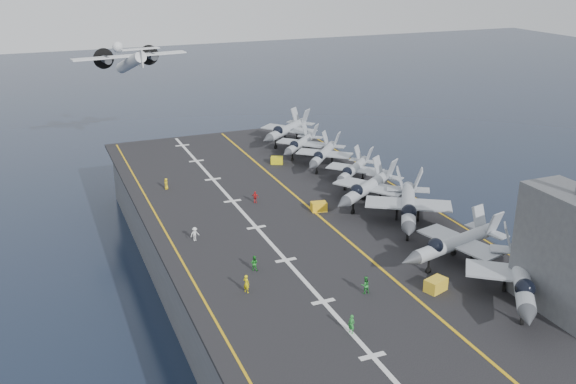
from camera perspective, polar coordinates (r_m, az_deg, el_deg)
name	(u,v)px	position (r m, az deg, el deg)	size (l,w,h in m)	color
ground	(299,291)	(88.40, 0.99, -8.77)	(500.00, 500.00, 0.00)	#142135
hull	(299,258)	(86.07, 1.01, -5.86)	(36.00, 90.00, 10.00)	#56595E
flight_deck	(300,222)	(83.88, 1.04, -2.68)	(38.00, 92.00, 0.40)	black
foul_line	(320,217)	(84.94, 2.90, -2.24)	(0.35, 90.00, 0.02)	gold
landing_centerline	(256,227)	(81.80, -2.83, -3.16)	(0.50, 90.00, 0.02)	silver
deck_edge_port	(171,241)	(79.19, -10.37, -4.32)	(0.25, 90.00, 0.02)	gold
deck_edge_stbd	(420,201)	(92.17, 11.67, -0.78)	(0.25, 90.00, 0.02)	gold
island_superstructure	(572,239)	(66.21, 23.89, -3.86)	(5.00, 10.00, 15.00)	#56595E
fighter_jet_1	(522,275)	(68.15, 20.07, -6.97)	(18.45, 19.49, 5.64)	#9AA3AC
fighter_jet_2	(455,242)	(74.10, 14.63, -4.29)	(16.90, 13.30, 5.18)	#8B929B
fighter_jet_3	(408,205)	(82.71, 10.66, -1.11)	(18.03, 19.78, 5.72)	#8F959C
fighter_jet_4	(368,186)	(88.95, 7.09, 0.50)	(18.13, 16.88, 5.24)	#9DA5AC
fighter_jet_5	(353,169)	(97.33, 5.84, 2.07)	(15.16, 14.91, 4.43)	#949BA3
fighter_jet_6	(323,153)	(104.12, 3.15, 3.45)	(15.59, 16.05, 4.67)	gray
fighter_jet_7	(300,143)	(110.26, 1.10, 4.40)	(15.10, 15.08, 4.45)	#969CA5
fighter_jet_8	(287,129)	(117.63, -0.11, 5.64)	(18.10, 17.44, 5.26)	gray
tow_cart_a	(436,285)	(68.54, 13.00, -8.05)	(2.61, 2.12, 1.35)	gold
tow_cart_b	(319,207)	(86.76, 2.76, -1.30)	(2.26, 1.67, 1.24)	yellow
tow_cart_c	(277,160)	(106.18, -1.00, 2.84)	(2.32, 1.96, 1.18)	yellow
crew_1	(246,284)	(66.54, -3.73, -8.13)	(1.29, 1.42, 1.97)	#D5C60D
crew_2	(254,263)	(70.87, -3.03, -6.33)	(1.26, 1.17, 1.74)	#1F8E27
crew_3	(195,234)	(78.59, -8.28, -3.71)	(1.15, 0.87, 1.74)	silver
crew_4	(255,197)	(89.48, -2.93, -0.46)	(1.22, 1.12, 1.70)	red
crew_5	(166,184)	(96.28, -10.78, 0.73)	(0.77, 1.07, 1.67)	yellow
crew_6	(351,324)	(60.15, 5.66, -11.63)	(1.14, 1.33, 1.88)	#268C33
crew_7	(365,285)	(66.72, 6.88, -8.20)	(1.19, 0.84, 1.90)	#268C33
transport_plane	(131,63)	(134.73, -13.81, 11.11)	(24.85, 18.64, 5.42)	silver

